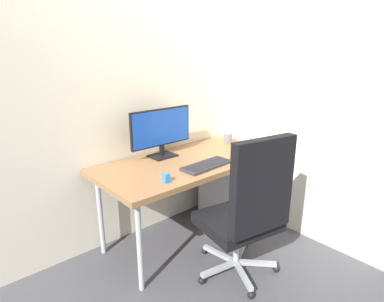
# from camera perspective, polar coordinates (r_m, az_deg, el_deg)

# --- Properties ---
(ground_plane) EXTENTS (8.00, 8.00, 0.00)m
(ground_plane) POSITION_cam_1_polar(r_m,az_deg,el_deg) (2.95, -0.49, -14.80)
(ground_plane) COLOR #4C4C51
(wall_back) EXTENTS (3.01, 0.04, 2.80)m
(wall_back) POSITION_cam_1_polar(r_m,az_deg,el_deg) (2.81, -6.06, 13.86)
(wall_back) COLOR beige
(wall_back) RESTS_ON ground_plane
(wall_side_right) EXTENTS (0.04, 2.22, 2.80)m
(wall_side_right) POSITION_cam_1_polar(r_m,az_deg,el_deg) (2.95, 14.40, 13.59)
(wall_side_right) COLOR beige
(wall_side_right) RESTS_ON ground_plane
(desk) EXTENTS (1.53, 0.74, 0.71)m
(desk) POSITION_cam_1_polar(r_m,az_deg,el_deg) (2.65, -0.53, -2.56)
(desk) COLOR #996B42
(desk) RESTS_ON ground_plane
(office_chair) EXTENTS (0.62, 0.62, 1.07)m
(office_chair) POSITION_cam_1_polar(r_m,az_deg,el_deg) (2.23, 9.94, -9.99)
(office_chair) COLOR black
(office_chair) RESTS_ON ground_plane
(filing_cabinet) EXTENTS (0.39, 0.46, 0.58)m
(filing_cabinet) POSITION_cam_1_polar(r_m,az_deg,el_deg) (3.17, 6.52, -6.48)
(filing_cabinet) COLOR silver
(filing_cabinet) RESTS_ON ground_plane
(monitor) EXTENTS (0.58, 0.17, 0.40)m
(monitor) POSITION_cam_1_polar(r_m,az_deg,el_deg) (2.67, -5.45, 3.77)
(monitor) COLOR black
(monitor) RESTS_ON desk
(keyboard) EXTENTS (0.43, 0.18, 0.02)m
(keyboard) POSITION_cam_1_polar(r_m,az_deg,el_deg) (2.48, 2.56, -2.51)
(keyboard) COLOR #333338
(keyboard) RESTS_ON desk
(mouse) EXTENTS (0.09, 0.11, 0.03)m
(mouse) POSITION_cam_1_polar(r_m,az_deg,el_deg) (2.71, 8.93, -0.91)
(mouse) COLOR #333338
(mouse) RESTS_ON desk
(pen_holder) EXTENTS (0.08, 0.08, 0.17)m
(pen_holder) POSITION_cam_1_polar(r_m,az_deg,el_deg) (3.10, 6.34, 2.25)
(pen_holder) COLOR slate
(pen_holder) RESTS_ON desk
(notebook) EXTENTS (0.14, 0.19, 0.02)m
(notebook) POSITION_cam_1_polar(r_m,az_deg,el_deg) (2.99, 10.43, 0.69)
(notebook) COLOR silver
(notebook) RESTS_ON desk
(desk_clamp_accessory) EXTENTS (0.04, 0.04, 0.07)m
(desk_clamp_accessory) POSITION_cam_1_polar(r_m,az_deg,el_deg) (2.19, -4.63, -4.77)
(desk_clamp_accessory) COLOR #337FD8
(desk_clamp_accessory) RESTS_ON desk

